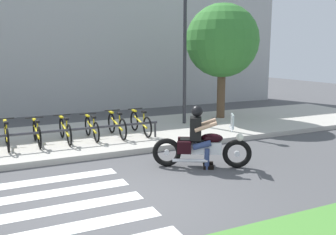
{
  "coord_description": "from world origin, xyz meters",
  "views": [
    {
      "loc": [
        -1.98,
        -6.25,
        2.69
      ],
      "look_at": [
        2.24,
        2.52,
        0.94
      ],
      "focal_mm": 39.85,
      "sensor_mm": 36.0,
      "label": 1
    }
  ],
  "objects_px": {
    "bicycle_3": "(37,133)",
    "bicycle_4": "(65,130)",
    "rider": "(199,132)",
    "bicycle_2": "(7,135)",
    "bicycle_5": "(92,128)",
    "tree_near_rack": "(222,41)",
    "street_lamp": "(185,47)",
    "bicycle_7": "(140,123)",
    "bicycle_6": "(117,125)",
    "bike_rack": "(54,132)",
    "motorcycle": "(202,148)"
  },
  "relations": [
    {
      "from": "bicycle_3",
      "to": "bicycle_4",
      "type": "height_order",
      "value": "bicycle_4"
    },
    {
      "from": "rider",
      "to": "bicycle_2",
      "type": "bearing_deg",
      "value": 140.93
    },
    {
      "from": "bicycle_4",
      "to": "bicycle_5",
      "type": "relative_size",
      "value": 1.07
    },
    {
      "from": "bicycle_3",
      "to": "tree_near_rack",
      "type": "xyz_separation_m",
      "value": [
        6.9,
        1.4,
        2.56
      ]
    },
    {
      "from": "bicycle_3",
      "to": "bicycle_4",
      "type": "relative_size",
      "value": 0.94
    },
    {
      "from": "street_lamp",
      "to": "tree_near_rack",
      "type": "distance_m",
      "value": 1.86
    },
    {
      "from": "rider",
      "to": "bicycle_7",
      "type": "relative_size",
      "value": 0.85
    },
    {
      "from": "tree_near_rack",
      "to": "bicycle_2",
      "type": "bearing_deg",
      "value": -169.67
    },
    {
      "from": "bicycle_6",
      "to": "tree_near_rack",
      "type": "height_order",
      "value": "tree_near_rack"
    },
    {
      "from": "bicycle_2",
      "to": "bicycle_5",
      "type": "bearing_deg",
      "value": 0.01
    },
    {
      "from": "rider",
      "to": "bicycle_5",
      "type": "distance_m",
      "value": 3.67
    },
    {
      "from": "bicycle_4",
      "to": "bicycle_7",
      "type": "xyz_separation_m",
      "value": [
        2.28,
        -0.0,
        0.01
      ]
    },
    {
      "from": "tree_near_rack",
      "to": "street_lamp",
      "type": "bearing_deg",
      "value": -167.49
    },
    {
      "from": "bicycle_2",
      "to": "bicycle_4",
      "type": "bearing_deg",
      "value": 0.02
    },
    {
      "from": "bike_rack",
      "to": "tree_near_rack",
      "type": "bearing_deg",
      "value": 16.65
    },
    {
      "from": "bicycle_7",
      "to": "street_lamp",
      "type": "relative_size",
      "value": 0.36
    },
    {
      "from": "bicycle_2",
      "to": "street_lamp",
      "type": "height_order",
      "value": "street_lamp"
    },
    {
      "from": "rider",
      "to": "bicycle_4",
      "type": "bearing_deg",
      "value": 127.3
    },
    {
      "from": "rider",
      "to": "bicycle_4",
      "type": "relative_size",
      "value": 0.88
    },
    {
      "from": "motorcycle",
      "to": "bicycle_7",
      "type": "bearing_deg",
      "value": 94.36
    },
    {
      "from": "bicycle_4",
      "to": "street_lamp",
      "type": "relative_size",
      "value": 0.35
    },
    {
      "from": "bicycle_5",
      "to": "bicycle_6",
      "type": "distance_m",
      "value": 0.76
    },
    {
      "from": "bicycle_4",
      "to": "bicycle_7",
      "type": "height_order",
      "value": "bicycle_7"
    },
    {
      "from": "bicycle_2",
      "to": "bicycle_7",
      "type": "bearing_deg",
      "value": -0.0
    },
    {
      "from": "rider",
      "to": "bicycle_3",
      "type": "distance_m",
      "value": 4.58
    },
    {
      "from": "bicycle_6",
      "to": "bicycle_5",
      "type": "bearing_deg",
      "value": 179.95
    },
    {
      "from": "motorcycle",
      "to": "tree_near_rack",
      "type": "xyz_separation_m",
      "value": [
        3.62,
        4.67,
        2.58
      ]
    },
    {
      "from": "motorcycle",
      "to": "bicycle_7",
      "type": "height_order",
      "value": "motorcycle"
    },
    {
      "from": "bicycle_7",
      "to": "bike_rack",
      "type": "height_order",
      "value": "bicycle_7"
    },
    {
      "from": "bike_rack",
      "to": "street_lamp",
      "type": "xyz_separation_m",
      "value": [
        4.72,
        1.55,
        2.26
      ]
    },
    {
      "from": "bicycle_2",
      "to": "bike_rack",
      "type": "relative_size",
      "value": 0.28
    },
    {
      "from": "rider",
      "to": "bike_rack",
      "type": "relative_size",
      "value": 0.25
    },
    {
      "from": "bicycle_7",
      "to": "bicycle_5",
      "type": "bearing_deg",
      "value": 179.98
    },
    {
      "from": "rider",
      "to": "bicycle_6",
      "type": "height_order",
      "value": "rider"
    },
    {
      "from": "rider",
      "to": "bicycle_5",
      "type": "height_order",
      "value": "rider"
    },
    {
      "from": "bicycle_7",
      "to": "tree_near_rack",
      "type": "distance_m",
      "value": 4.84
    },
    {
      "from": "bicycle_2",
      "to": "rider",
      "type": "bearing_deg",
      "value": -39.07
    },
    {
      "from": "bike_rack",
      "to": "bicycle_6",
      "type": "bearing_deg",
      "value": 16.29
    },
    {
      "from": "rider",
      "to": "bicycle_6",
      "type": "distance_m",
      "value": 3.38
    },
    {
      "from": "bicycle_4",
      "to": "bicycle_3",
      "type": "bearing_deg",
      "value": -179.99
    },
    {
      "from": "bicycle_7",
      "to": "street_lamp",
      "type": "distance_m",
      "value": 3.27
    },
    {
      "from": "bicycle_3",
      "to": "bicycle_7",
      "type": "xyz_separation_m",
      "value": [
        3.04,
        -0.0,
        0.02
      ]
    },
    {
      "from": "bicycle_3",
      "to": "tree_near_rack",
      "type": "relative_size",
      "value": 0.35
    },
    {
      "from": "motorcycle",
      "to": "bicycle_7",
      "type": "relative_size",
      "value": 1.21
    },
    {
      "from": "bicycle_4",
      "to": "street_lamp",
      "type": "height_order",
      "value": "street_lamp"
    },
    {
      "from": "bicycle_4",
      "to": "tree_near_rack",
      "type": "xyz_separation_m",
      "value": [
        6.14,
        1.4,
        2.56
      ]
    },
    {
      "from": "bicycle_7",
      "to": "bicycle_4",
      "type": "bearing_deg",
      "value": 179.99
    },
    {
      "from": "bicycle_3",
      "to": "bike_rack",
      "type": "bearing_deg",
      "value": -55.63
    },
    {
      "from": "tree_near_rack",
      "to": "motorcycle",
      "type": "bearing_deg",
      "value": -127.76
    },
    {
      "from": "motorcycle",
      "to": "bicycle_5",
      "type": "xyz_separation_m",
      "value": [
        -1.77,
        3.27,
        0.01
      ]
    }
  ]
}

